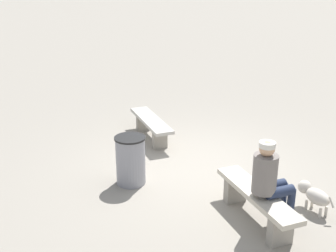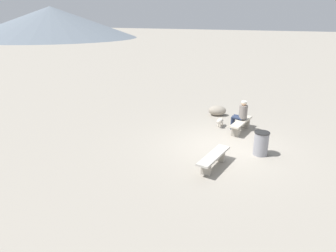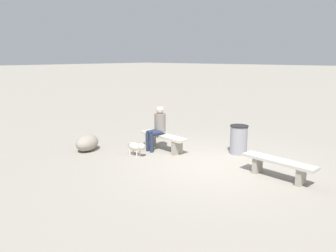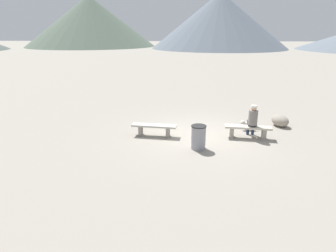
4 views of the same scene
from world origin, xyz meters
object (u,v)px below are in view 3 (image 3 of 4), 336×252
Objects in this scene: seated_person at (158,125)px; trash_bin at (239,140)px; bench_right at (163,139)px; bench_left at (278,165)px; dog at (136,147)px; boulder at (87,143)px.

seated_person is 1.55× the size of trash_bin.
seated_person is (0.15, 0.07, 0.43)m from bench_right.
bench_left reaches higher than dog.
boulder reaches higher than bench_left.
bench_right is 2.09× the size of boulder.
boulder is at bearing 50.07° from seated_person.
bench_left is 2.63× the size of dog.
boulder is (1.51, 0.60, -0.02)m from dog.
bench_right is 0.97m from dog.
bench_right reaches higher than dog.
bench_right is at bearing 5.84° from bench_left.
trash_bin is at bearing -28.83° from bench_left.
dog is at bearing 94.55° from seated_person.
seated_person reaches higher than trash_bin.
trash_bin is (-2.10, -2.09, 0.15)m from dog.
boulder reaches higher than dog.
bench_right is 1.35× the size of seated_person.
trash_bin reaches higher than bench_left.
bench_right reaches higher than bench_left.
seated_person is 2.20m from boulder.
boulder is at bearing 22.42° from bench_left.
seated_person is 1.55× the size of boulder.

